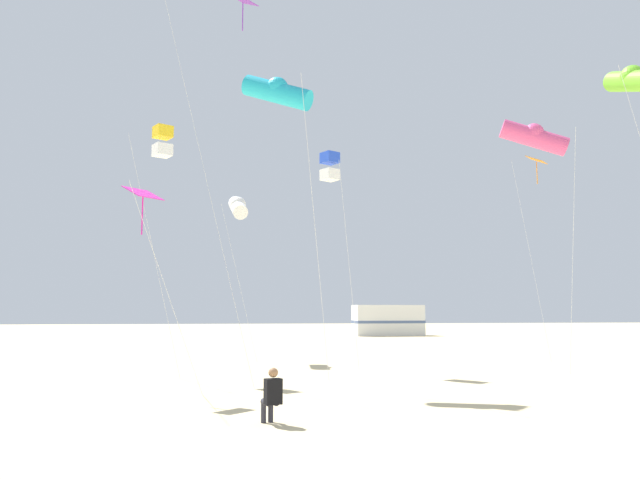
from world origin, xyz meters
TOP-DOWN VIEW (x-y plane):
  - kite_flyer_standing at (-0.42, 7.03)m, footprint 0.44×0.56m
  - kite_box_gold at (-3.96, 16.95)m, footprint 2.05×1.50m
  - kite_tube_lime at (11.77, 12.05)m, footprint 2.50×2.57m
  - kite_box_blue at (2.55, 18.15)m, footprint 1.61×1.61m
  - kite_tube_cyan at (0.11, 13.99)m, footprint 3.12×2.72m
  - kite_tube_rainbow at (9.67, 14.83)m, footprint 2.77×2.28m
  - kite_tube_white at (-1.12, 23.40)m, footprint 1.75×2.56m
  - kite_diamond_violet at (-1.20, 15.70)m, footprint 3.49×3.49m
  - kite_diamond_magenta at (-3.81, 11.82)m, footprint 2.42×2.42m
  - kite_diamond_orange at (13.36, 21.77)m, footprint 1.78×1.78m
  - rv_van_white at (12.85, 49.56)m, footprint 6.59×2.80m

SIDE VIEW (x-z plane):
  - kite_flyer_standing at x=-0.42m, z-range 0.03..1.19m
  - rv_van_white at x=12.85m, z-range -0.01..2.79m
  - kite_diamond_magenta at x=-3.81m, z-range 2.54..8.41m
  - kite_tube_white at x=-1.12m, z-range 3.29..11.27m
  - kite_box_blue at x=2.55m, z-range 3.77..12.49m
  - kite_box_gold at x=-3.96m, z-range 4.00..13.18m
  - kite_tube_rainbow at x=9.67m, z-range 4.01..13.43m
  - kite_diamond_orange at x=13.36m, z-range 4.33..14.22m
  - kite_tube_cyan at x=0.11m, z-range 4.47..14.83m
  - kite_tube_lime at x=11.77m, z-range 4.62..15.26m
  - kite_diamond_violet at x=-1.20m, z-range 6.03..20.05m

